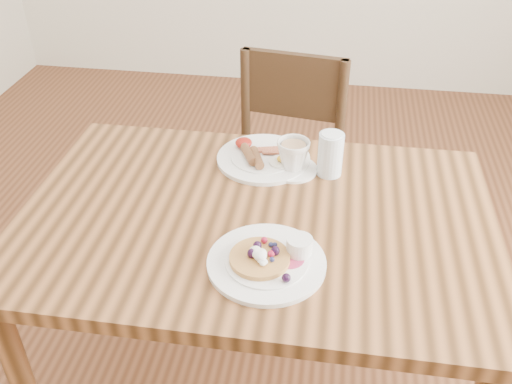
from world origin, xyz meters
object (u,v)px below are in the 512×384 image
Objects in this scene: teacup_saucer at (293,157)px; dining_table at (256,244)px; pancake_plate at (269,259)px; breakfast_plate at (262,157)px; chair_far at (282,167)px; water_glass at (330,154)px.

dining_table is at bearing -107.89° from teacup_saucer.
breakfast_plate is (-0.08, 0.44, -0.00)m from pancake_plate.
chair_far is 0.85m from pancake_plate.
pancake_plate is 2.17× the size of water_glass.
breakfast_plate is at bearing 100.26° from pancake_plate.
breakfast_plate is 1.93× the size of teacup_saucer.
dining_table is 4.44× the size of breakfast_plate.
water_glass reaches higher than breakfast_plate.
pancake_plate is 0.44m from breakfast_plate.
pancake_plate is 1.00× the size of breakfast_plate.
teacup_saucer is 0.10m from water_glass.
chair_far is 3.26× the size of pancake_plate.
pancake_plate is at bearing -92.02° from teacup_saucer.
pancake_plate is 0.40m from teacup_saucer.
breakfast_plate is at bearing 94.91° from dining_table.
teacup_saucer is (0.07, -0.41, 0.30)m from chair_far.
dining_table is 4.44× the size of pancake_plate.
chair_far is at bearing 112.74° from water_glass.
water_glass is (0.17, 0.22, 0.16)m from dining_table.
pancake_plate is at bearing 102.22° from chair_far.
teacup_saucer reaches higher than dining_table.
chair_far is at bearing 99.70° from teacup_saucer.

